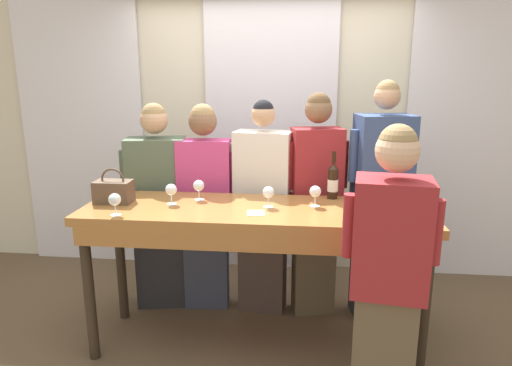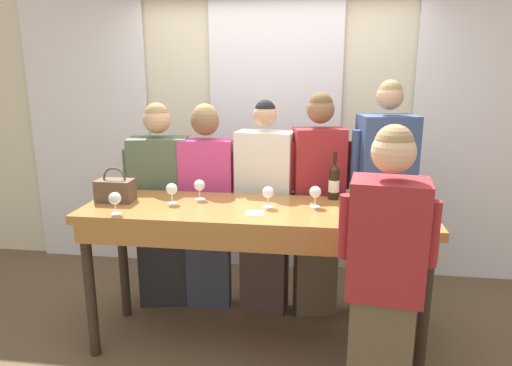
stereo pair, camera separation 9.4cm
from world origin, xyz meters
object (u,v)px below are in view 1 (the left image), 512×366
Objects in this scene: guest_navy_coat at (380,202)px; host_pouring at (388,279)px; guest_olive_jacket at (159,207)px; guest_cream_sweater at (263,208)px; wine_glass_center_left at (388,207)px; guest_pink_top at (205,204)px; handbag at (114,191)px; wine_glass_center_mid at (199,186)px; wine_glass_back_left at (315,192)px; guest_striped_shirt at (315,203)px; wine_glass_front_right at (268,193)px; tasting_bar at (255,225)px; wine_glass_front_left at (115,200)px; wine_glass_front_mid at (406,190)px; wine_bottle at (333,181)px; wine_glass_center_right at (171,190)px.

host_pouring is (-0.14, -1.16, -0.08)m from guest_navy_coat.
guest_cream_sweater reaches higher than guest_olive_jacket.
guest_pink_top is at bearing 149.04° from wine_glass_center_left.
wine_glass_center_mid is at bearing 12.16° from handbag.
wine_glass_back_left is 0.08× the size of guest_cream_sweater.
wine_glass_front_right is at bearing -122.45° from guest_striped_shirt.
guest_cream_sweater is at bearing 0.00° from guest_olive_jacket.
tasting_bar is 16.11× the size of wine_glass_front_left.
wine_glass_center_left is (-0.19, -0.42, 0.00)m from wine_glass_front_mid.
guest_striped_shirt reaches higher than handbag.
wine_glass_center_left is 0.79m from guest_navy_coat.
wine_bottle is 1.12m from wine_glass_center_right.
wine_glass_center_mid is at bearing -163.59° from guest_navy_coat.
guest_navy_coat is at bearing 42.45° from wine_glass_back_left.
wine_glass_back_left is at bearing 2.98° from wine_glass_center_right.
guest_cream_sweater is at bearing 161.40° from wine_glass_front_mid.
wine_glass_front_mid is 1.00× the size of wine_glass_center_left.
guest_navy_coat is (0.08, 0.76, -0.19)m from wine_glass_center_left.
tasting_bar is at bearing -2.51° from handbag.
wine_glass_center_mid is at bearing 162.94° from wine_glass_center_left.
wine_glass_center_mid is 0.93m from guest_striped_shirt.
guest_pink_top is at bearing 167.02° from wine_glass_front_mid.
guest_striped_shirt is at bearing 150.39° from wine_glass_front_mid.
wine_glass_front_left is 1.28m from wine_glass_back_left.
wine_glass_center_right is at bearing -0.63° from handbag.
guest_olive_jacket is at bearing 74.47° from handbag.
wine_glass_front_left is at bearing -163.84° from wine_glass_front_right.
wine_glass_front_left is at bearing -148.18° from guest_striped_shirt.
wine_glass_front_mid is at bearing 12.02° from tasting_bar.
host_pouring is (1.17, -0.77, -0.27)m from wine_glass_center_mid.
tasting_bar is 16.11× the size of wine_glass_back_left.
tasting_bar is at bearing -3.84° from wine_glass_center_right.
guest_pink_top is (0.40, 0.78, -0.24)m from wine_glass_front_left.
guest_cream_sweater is (0.57, 0.51, -0.26)m from wine_glass_center_right.
wine_glass_front_mid is at bearing 2.00° from wine_glass_center_mid.
handbag is 1.75× the size of wine_glass_front_left.
wine_glass_front_mid is at bearing 10.88° from wine_glass_front_right.
wine_glass_front_left is at bearing -91.17° from guest_olive_jacket.
guest_striped_shirt is (1.26, 0.78, -0.21)m from wine_glass_front_left.
wine_glass_back_left is at bearing -49.93° from guest_cream_sweater.
wine_glass_center_left is at bearing 82.22° from host_pouring.
guest_cream_sweater is at bearing 99.02° from wine_glass_front_right.
host_pouring is at bearing -73.30° from guest_striped_shirt.
wine_glass_center_mid is 0.09× the size of host_pouring.
handbag is 1.75× the size of wine_glass_center_left.
wine_glass_back_left is 0.09× the size of guest_olive_jacket.
wine_bottle is at bearing 104.74° from host_pouring.
wine_glass_back_left is 0.08× the size of guest_striped_shirt.
guest_cream_sweater is at bearing 42.48° from wine_glass_front_left.
wine_glass_center_mid is at bearing -137.15° from guest_cream_sweater.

